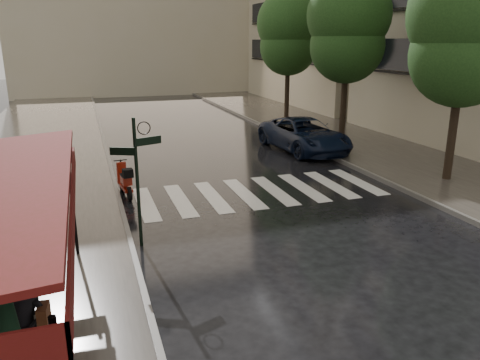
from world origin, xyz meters
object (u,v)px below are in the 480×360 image
scooter (125,181)px  parasol_front (11,342)px  pedestrian_terrace (8,261)px  parasol_back (18,249)px  pedestrian_with_umbrella (18,278)px  parked_car (304,135)px

scooter → parasol_front: bearing=-108.5°
pedestrian_terrace → scooter: pedestrian_terrace is taller
parasol_back → parasol_front: bearing=-84.7°
scooter → parasol_front: parasol_front is taller
pedestrian_with_umbrella → parked_car: 16.15m
parked_car → pedestrian_with_umbrella: bearing=-134.3°
parasol_back → parked_car: bearing=45.0°
pedestrian_with_umbrella → parked_car: size_ratio=0.47×
parked_car → parasol_back: bearing=-139.8°
pedestrian_with_umbrella → pedestrian_terrace: (-0.55, 2.52, -0.86)m
pedestrian_terrace → scooter: (2.60, 5.87, -0.40)m
pedestrian_with_umbrella → parasol_back: 1.98m
pedestrian_terrace → parasol_back: (0.29, -0.60, 0.45)m
pedestrian_with_umbrella → pedestrian_terrace: 2.71m
pedestrian_terrace → parasol_front: 3.92m
pedestrian_terrace → parasol_back: bearing=82.5°
scooter → parasol_front: 9.95m
scooter → parked_car: parked_car is taller
pedestrian_with_umbrella → pedestrian_terrace: bearing=108.6°
pedestrian_terrace → parked_car: bearing=-170.9°
parked_car → parasol_back: size_ratio=2.29×
pedestrian_terrace → parasol_back: parasol_back is taller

